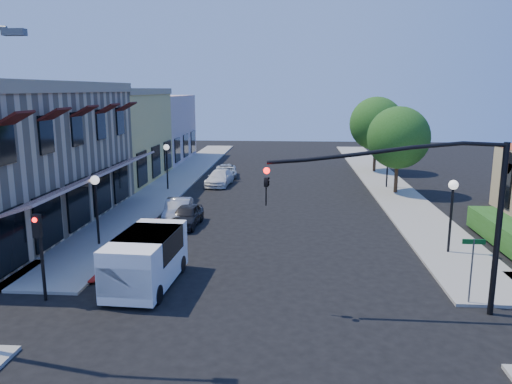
# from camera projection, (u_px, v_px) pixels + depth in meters

# --- Properties ---
(ground) EXTENTS (120.00, 120.00, 0.00)m
(ground) POSITION_uv_depth(u_px,v_px,m) (258.00, 326.00, 16.46)
(ground) COLOR black
(ground) RESTS_ON ground
(sidewalk_left) EXTENTS (3.50, 50.00, 0.12)m
(sidewalk_left) POSITION_uv_depth(u_px,v_px,m) (179.00, 178.00, 43.44)
(sidewalk_left) COLOR gray
(sidewalk_left) RESTS_ON ground
(sidewalk_right) EXTENTS (3.50, 50.00, 0.12)m
(sidewalk_right) POSITION_uv_depth(u_px,v_px,m) (383.00, 181.00, 42.20)
(sidewalk_right) COLOR gray
(sidewalk_right) RESTS_ON ground
(curb_red_strip) EXTENTS (0.25, 10.00, 0.06)m
(curb_red_strip) POSITION_uv_depth(u_px,v_px,m) (131.00, 247.00, 24.76)
(curb_red_strip) COLOR maroon
(curb_red_strip) RESTS_ON ground
(yellow_stucco_building) EXTENTS (10.00, 12.00, 7.60)m
(yellow_stucco_building) POSITION_uv_depth(u_px,v_px,m) (97.00, 136.00, 42.19)
(yellow_stucco_building) COLOR #D3B55F
(yellow_stucco_building) RESTS_ON ground
(pink_stucco_building) EXTENTS (10.00, 12.00, 7.00)m
(pink_stucco_building) POSITION_uv_depth(u_px,v_px,m) (139.00, 128.00, 53.97)
(pink_stucco_building) COLOR tan
(pink_stucco_building) RESTS_ON ground
(hedge) EXTENTS (1.40, 8.00, 1.10)m
(hedge) POSITION_uv_depth(u_px,v_px,m) (508.00, 249.00, 24.42)
(hedge) COLOR #224F16
(hedge) RESTS_ON ground
(street_tree_a) EXTENTS (4.56, 4.56, 6.48)m
(street_tree_a) POSITION_uv_depth(u_px,v_px,m) (398.00, 138.00, 36.47)
(street_tree_a) COLOR #301F13
(street_tree_a) RESTS_ON ground
(street_tree_b) EXTENTS (4.94, 4.94, 7.02)m
(street_tree_b) POSITION_uv_depth(u_px,v_px,m) (376.00, 124.00, 46.17)
(street_tree_b) COLOR #301F13
(street_tree_b) RESTS_ON ground
(signal_mast_arm) EXTENTS (8.01, 0.39, 6.00)m
(signal_mast_arm) POSITION_uv_depth(u_px,v_px,m) (435.00, 199.00, 16.68)
(signal_mast_arm) COLOR black
(signal_mast_arm) RESTS_ON ground
(secondary_signal) EXTENTS (0.28, 0.42, 3.32)m
(secondary_signal) POSITION_uv_depth(u_px,v_px,m) (39.00, 241.00, 17.93)
(secondary_signal) COLOR black
(secondary_signal) RESTS_ON ground
(street_name_sign) EXTENTS (0.80, 0.06, 2.50)m
(street_name_sign) POSITION_uv_depth(u_px,v_px,m) (472.00, 261.00, 17.73)
(street_name_sign) COLOR #595B5E
(street_name_sign) RESTS_ON ground
(lamppost_left_near) EXTENTS (0.44, 0.44, 3.57)m
(lamppost_left_near) POSITION_uv_depth(u_px,v_px,m) (96.00, 192.00, 24.32)
(lamppost_left_near) COLOR black
(lamppost_left_near) RESTS_ON ground
(lamppost_left_far) EXTENTS (0.44, 0.44, 3.57)m
(lamppost_left_far) POSITION_uv_depth(u_px,v_px,m) (167.00, 155.00, 38.00)
(lamppost_left_far) COLOR black
(lamppost_left_far) RESTS_ON ground
(lamppost_right_near) EXTENTS (0.44, 0.44, 3.57)m
(lamppost_right_near) POSITION_uv_depth(u_px,v_px,m) (452.00, 198.00, 23.12)
(lamppost_right_near) COLOR black
(lamppost_right_near) RESTS_ON ground
(lamppost_right_far) EXTENTS (0.44, 0.44, 3.57)m
(lamppost_right_far) POSITION_uv_depth(u_px,v_px,m) (388.00, 154.00, 38.75)
(lamppost_right_far) COLOR black
(lamppost_right_far) RESTS_ON ground
(white_van) EXTENTS (2.31, 4.86, 2.11)m
(white_van) POSITION_uv_depth(u_px,v_px,m) (146.00, 257.00, 19.60)
(white_van) COLOR white
(white_van) RESTS_ON ground
(parked_car_a) EXTENTS (1.62, 3.67, 1.23)m
(parked_car_a) POSITION_uv_depth(u_px,v_px,m) (187.00, 216.00, 28.41)
(parked_car_a) COLOR black
(parked_car_a) RESTS_ON ground
(parked_car_b) EXTENTS (1.77, 4.12, 1.32)m
(parked_car_b) POSITION_uv_depth(u_px,v_px,m) (178.00, 210.00, 29.42)
(parked_car_b) COLOR #9C9EA1
(parked_car_b) RESTS_ON ground
(parked_car_c) EXTENTS (2.12, 4.43, 1.25)m
(parked_car_c) POSITION_uv_depth(u_px,v_px,m) (220.00, 178.00, 40.47)
(parked_car_c) COLOR white
(parked_car_c) RESTS_ON ground
(parked_car_d) EXTENTS (2.30, 4.08, 1.08)m
(parked_car_d) POSITION_uv_depth(u_px,v_px,m) (226.00, 171.00, 44.42)
(parked_car_d) COLOR #B9BDBF
(parked_car_d) RESTS_ON ground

